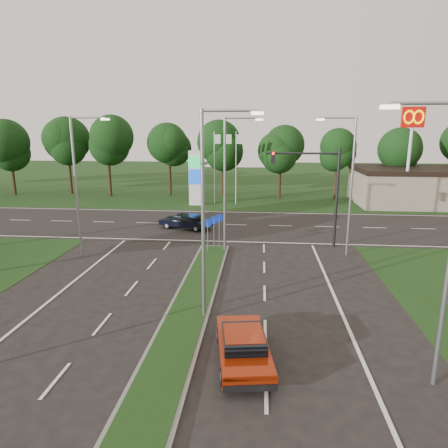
{
  "coord_description": "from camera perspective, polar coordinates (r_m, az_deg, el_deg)",
  "views": [
    {
      "loc": [
        3.19,
        -10.19,
        8.16
      ],
      "look_at": [
        0.85,
        14.97,
        2.2
      ],
      "focal_mm": 32.0,
      "sensor_mm": 36.0,
      "label": 1
    }
  ],
  "objects": [
    {
      "name": "streetlight_right_near",
      "position": [
        13.77,
        29.18,
        -1.38
      ],
      "size": [
        2.53,
        0.22,
        9.0
      ],
      "rotation": [
        0.0,
        0.0,
        3.14
      ],
      "color": "gray",
      "rests_on": "ground"
    },
    {
      "name": "cross_road",
      "position": [
        35.3,
        -0.02,
        -0.1
      ],
      "size": [
        160.0,
        12.0,
        0.02
      ],
      "primitive_type": "cube",
      "color": "black",
      "rests_on": "ground"
    },
    {
      "name": "mcdonalds_sign",
      "position": [
        44.69,
        25.24,
        11.82
      ],
      "size": [
        2.2,
        0.47,
        10.4
      ],
      "color": "silver",
      "rests_on": "ground"
    },
    {
      "name": "navy_sedan",
      "position": [
        33.89,
        -5.41,
        0.38
      ],
      "size": [
        4.65,
        3.07,
        1.18
      ],
      "rotation": [
        0.0,
        0.0,
        1.24
      ],
      "color": "black",
      "rests_on": "ground"
    },
    {
      "name": "median_kerb",
      "position": [
        16.65,
        -6.68,
        -15.94
      ],
      "size": [
        2.0,
        26.0,
        0.12
      ],
      "primitive_type": "cube",
      "color": "slate",
      "rests_on": "ground"
    },
    {
      "name": "streetlight_left_far",
      "position": [
        26.96,
        -20.06,
        5.91
      ],
      "size": [
        2.53,
        0.22,
        9.0
      ],
      "color": "gray",
      "rests_on": "ground"
    },
    {
      "name": "gas_pylon",
      "position": [
        44.08,
        -3.86,
        6.77
      ],
      "size": [
        5.8,
        1.26,
        8.0
      ],
      "color": "silver",
      "rests_on": "ground"
    },
    {
      "name": "ground",
      "position": [
        13.44,
        -10.51,
        -24.36
      ],
      "size": [
        160.0,
        160.0,
        0.0
      ],
      "primitive_type": "plane",
      "color": "black",
      "rests_on": "ground"
    },
    {
      "name": "median_signs",
      "position": [
        27.55,
        -1.49,
        -0.27
      ],
      "size": [
        1.16,
        1.76,
        2.38
      ],
      "color": "gray",
      "rests_on": "ground"
    },
    {
      "name": "streetlight_median_far",
      "position": [
        26.47,
        0.53,
        6.58
      ],
      "size": [
        2.53,
        0.22,
        9.0
      ],
      "color": "gray",
      "rests_on": "ground"
    },
    {
      "name": "streetlight_right_far",
      "position": [
        26.97,
        17.38,
        6.11
      ],
      "size": [
        2.53,
        0.22,
        9.0
      ],
      "rotation": [
        0.0,
        0.0,
        3.14
      ],
      "color": "gray",
      "rests_on": "ground"
    },
    {
      "name": "verge_far",
      "position": [
        65.78,
        2.51,
        6.13
      ],
      "size": [
        160.0,
        50.0,
        0.02
      ],
      "primitive_type": "cube",
      "color": "#1A3411",
      "rests_on": "ground"
    },
    {
      "name": "commercial_building",
      "position": [
        50.26,
        27.35,
        4.75
      ],
      "size": [
        16.0,
        9.0,
        4.0
      ],
      "primitive_type": "cube",
      "color": "gray",
      "rests_on": "ground"
    },
    {
      "name": "streetlight_median_near",
      "position": [
        16.63,
        -2.35,
        2.58
      ],
      "size": [
        2.53,
        0.22,
        9.0
      ],
      "color": "gray",
      "rests_on": "ground"
    },
    {
      "name": "treeline_far",
      "position": [
        50.24,
        1.82,
        11.75
      ],
      "size": [
        6.0,
        6.0,
        9.9
      ],
      "color": "black",
      "rests_on": "ground"
    },
    {
      "name": "red_sedan",
      "position": [
        14.97,
        2.78,
        -16.96
      ],
      "size": [
        2.34,
        4.45,
        1.17
      ],
      "rotation": [
        0.0,
        0.0,
        0.15
      ],
      "color": "maroon",
      "rests_on": "ground"
    },
    {
      "name": "traffic_signal",
      "position": [
        28.69,
        13.35,
        5.89
      ],
      "size": [
        5.1,
        0.42,
        7.0
      ],
      "color": "black",
      "rests_on": "ground"
    }
  ]
}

